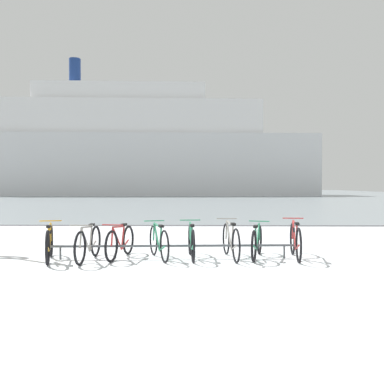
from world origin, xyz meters
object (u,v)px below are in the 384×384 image
(bicycle_0, at_px, (49,243))
(bicycle_5, at_px, (231,241))
(bicycle_1, at_px, (88,243))
(bicycle_4, at_px, (191,242))
(bicycle_3, at_px, (159,242))
(bicycle_7, at_px, (295,241))
(ferry_ship, at_px, (128,150))
(bicycle_2, at_px, (120,242))
(bicycle_6, at_px, (257,242))

(bicycle_0, height_order, bicycle_5, bicycle_5)
(bicycle_1, bearing_deg, bicycle_4, 8.22)
(bicycle_0, bearing_deg, bicycle_3, 6.80)
(bicycle_3, relative_size, bicycle_7, 0.91)
(bicycle_3, xyz_separation_m, ferry_ship, (-9.64, 52.95, 6.38))
(bicycle_5, bearing_deg, ferry_ship, 101.94)
(bicycle_0, distance_m, bicycle_2, 1.45)
(bicycle_0, relative_size, bicycle_4, 0.98)
(bicycle_3, bearing_deg, bicycle_5, 2.63)
(bicycle_5, distance_m, ferry_ship, 54.42)
(bicycle_2, height_order, ferry_ship, ferry_ship)
(bicycle_3, bearing_deg, bicycle_1, -170.64)
(bicycle_0, relative_size, bicycle_1, 0.95)
(bicycle_5, bearing_deg, bicycle_6, 7.74)
(bicycle_5, xyz_separation_m, ferry_ship, (-11.18, 52.88, 6.36))
(bicycle_0, xyz_separation_m, ferry_ship, (-7.39, 53.22, 6.38))
(bicycle_5, relative_size, bicycle_7, 1.02)
(bicycle_1, bearing_deg, ferry_ship, 98.76)
(bicycle_2, xyz_separation_m, bicycle_5, (2.38, 0.01, 0.03))
(bicycle_1, distance_m, bicycle_2, 0.68)
(bicycle_0, height_order, bicycle_3, bicycle_0)
(bicycle_2, distance_m, ferry_ship, 54.00)
(bicycle_3, bearing_deg, bicycle_4, 5.83)
(ferry_ship, bearing_deg, bicycle_2, -80.54)
(bicycle_5, height_order, ferry_ship, ferry_ship)
(bicycle_1, distance_m, bicycle_3, 1.47)
(bicycle_5, bearing_deg, bicycle_4, 179.97)
(bicycle_7, relative_size, ferry_ship, 0.03)
(bicycle_3, distance_m, bicycle_7, 2.93)
(bicycle_0, relative_size, ferry_ship, 0.03)
(bicycle_0, height_order, ferry_ship, ferry_ship)
(bicycle_1, distance_m, bicycle_6, 3.58)
(bicycle_7, bearing_deg, ferry_ship, 103.38)
(bicycle_4, height_order, bicycle_5, bicycle_5)
(bicycle_1, xyz_separation_m, ferry_ship, (-8.20, 53.19, 6.38))
(bicycle_0, bearing_deg, bicycle_4, 6.57)
(bicycle_3, distance_m, bicycle_4, 0.70)
(bicycle_2, xyz_separation_m, bicycle_6, (2.95, 0.09, 0.00))
(bicycle_0, height_order, bicycle_2, bicycle_0)
(bicycle_7, xyz_separation_m, ferry_ship, (-12.57, 52.85, 6.36))
(bicycle_2, relative_size, bicycle_3, 1.04)
(bicycle_2, xyz_separation_m, bicycle_7, (3.77, 0.04, 0.03))
(bicycle_1, bearing_deg, bicycle_3, 9.36)
(bicycle_5, relative_size, ferry_ship, 0.03)
(bicycle_3, xyz_separation_m, bicycle_4, (0.70, 0.07, 0.00))
(bicycle_0, relative_size, bicycle_2, 1.01)
(bicycle_6, height_order, bicycle_7, bicycle_7)
(bicycle_0, bearing_deg, bicycle_2, 12.97)
(bicycle_2, height_order, bicycle_5, bicycle_5)
(bicycle_4, bearing_deg, ferry_ship, 101.06)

